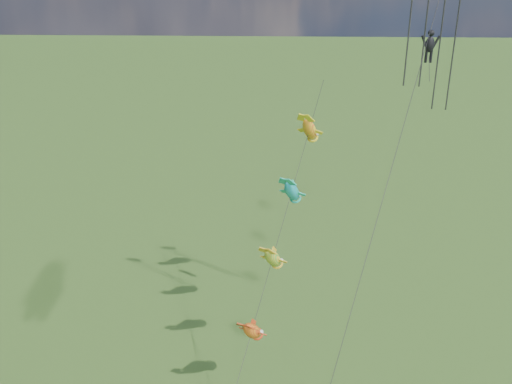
{
  "coord_description": "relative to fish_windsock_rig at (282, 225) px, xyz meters",
  "views": [
    {
      "loc": [
        12.74,
        -21.26,
        23.75
      ],
      "look_at": [
        11.52,
        8.9,
        10.81
      ],
      "focal_mm": 40.0,
      "sensor_mm": 36.0,
      "label": 1
    }
  ],
  "objects": [
    {
      "name": "parafoil_rig",
      "position": [
        6.93,
        -0.89,
        10.82
      ],
      "size": [
        9.09,
        15.54,
        25.31
      ],
      "rotation": [
        0.0,
        0.0,
        -0.42
      ],
      "color": "brown",
      "rests_on": "ground"
    },
    {
      "name": "fish_windsock_rig",
      "position": [
        0.0,
        0.0,
        0.0
      ],
      "size": [
        5.88,
        14.93,
        16.08
      ],
      "rotation": [
        0.0,
        0.0,
        -0.04
      ],
      "color": "brown",
      "rests_on": "ground"
    }
  ]
}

